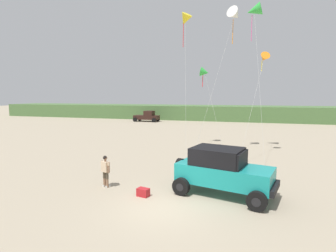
{
  "coord_description": "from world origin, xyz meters",
  "views": [
    {
      "loc": [
        3.25,
        -10.18,
        4.72
      ],
      "look_at": [
        -0.66,
        2.86,
        3.15
      ],
      "focal_mm": 28.06,
      "sensor_mm": 36.0,
      "label": 1
    }
  ],
  "objects_px": {
    "distant_pickup": "(147,116)",
    "kite_blue_swept": "(235,15)",
    "jeep": "(223,170)",
    "kite_orange_streamer": "(185,20)",
    "cooler_box": "(143,192)",
    "kite_green_box": "(205,72)",
    "kite_red_delta": "(254,11)",
    "person_watching": "(106,169)",
    "kite_black_sled": "(264,58)"
  },
  "relations": [
    {
      "from": "distant_pickup",
      "to": "kite_blue_swept",
      "type": "relative_size",
      "value": 0.39
    },
    {
      "from": "jeep",
      "to": "kite_orange_streamer",
      "type": "bearing_deg",
      "value": 112.24
    },
    {
      "from": "distant_pickup",
      "to": "kite_blue_swept",
      "type": "xyz_separation_m",
      "value": [
        16.41,
        -22.4,
        10.31
      ]
    },
    {
      "from": "cooler_box",
      "to": "kite_blue_swept",
      "type": "relative_size",
      "value": 0.05
    },
    {
      "from": "distant_pickup",
      "to": "jeep",
      "type": "bearing_deg",
      "value": -63.2
    },
    {
      "from": "kite_green_box",
      "to": "kite_orange_streamer",
      "type": "bearing_deg",
      "value": 160.35
    },
    {
      "from": "distant_pickup",
      "to": "kite_green_box",
      "type": "relative_size",
      "value": 0.64
    },
    {
      "from": "cooler_box",
      "to": "kite_red_delta",
      "type": "distance_m",
      "value": 17.15
    },
    {
      "from": "person_watching",
      "to": "cooler_box",
      "type": "distance_m",
      "value": 2.52
    },
    {
      "from": "cooler_box",
      "to": "kite_red_delta",
      "type": "xyz_separation_m",
      "value": [
        4.88,
        11.91,
        11.33
      ]
    },
    {
      "from": "kite_black_sled",
      "to": "cooler_box",
      "type": "bearing_deg",
      "value": -117.0
    },
    {
      "from": "kite_green_box",
      "to": "kite_black_sled",
      "type": "bearing_deg",
      "value": -0.37
    },
    {
      "from": "jeep",
      "to": "cooler_box",
      "type": "distance_m",
      "value": 3.91
    },
    {
      "from": "kite_orange_streamer",
      "to": "kite_green_box",
      "type": "relative_size",
      "value": 1.66
    },
    {
      "from": "person_watching",
      "to": "distant_pickup",
      "type": "relative_size",
      "value": 0.36
    },
    {
      "from": "kite_blue_swept",
      "to": "kite_green_box",
      "type": "bearing_deg",
      "value": -171.56
    },
    {
      "from": "kite_red_delta",
      "to": "jeep",
      "type": "bearing_deg",
      "value": -97.08
    },
    {
      "from": "person_watching",
      "to": "cooler_box",
      "type": "bearing_deg",
      "value": -14.68
    },
    {
      "from": "kite_orange_streamer",
      "to": "kite_red_delta",
      "type": "height_order",
      "value": "kite_red_delta"
    },
    {
      "from": "kite_black_sled",
      "to": "kite_orange_streamer",
      "type": "bearing_deg",
      "value": 173.92
    },
    {
      "from": "kite_black_sled",
      "to": "kite_blue_swept",
      "type": "relative_size",
      "value": 0.69
    },
    {
      "from": "kite_blue_swept",
      "to": "cooler_box",
      "type": "bearing_deg",
      "value": -106.32
    },
    {
      "from": "jeep",
      "to": "kite_green_box",
      "type": "height_order",
      "value": "kite_green_box"
    },
    {
      "from": "kite_orange_streamer",
      "to": "kite_red_delta",
      "type": "distance_m",
      "value": 5.7
    },
    {
      "from": "kite_blue_swept",
      "to": "distant_pickup",
      "type": "bearing_deg",
      "value": 126.24
    },
    {
      "from": "jeep",
      "to": "kite_orange_streamer",
      "type": "relative_size",
      "value": 0.42
    },
    {
      "from": "person_watching",
      "to": "kite_blue_swept",
      "type": "relative_size",
      "value": 0.14
    },
    {
      "from": "kite_black_sled",
      "to": "kite_blue_swept",
      "type": "bearing_deg",
      "value": 170.74
    },
    {
      "from": "jeep",
      "to": "kite_red_delta",
      "type": "distance_m",
      "value": 14.88
    },
    {
      "from": "kite_red_delta",
      "to": "kite_orange_streamer",
      "type": "bearing_deg",
      "value": 179.41
    },
    {
      "from": "person_watching",
      "to": "kite_orange_streamer",
      "type": "height_order",
      "value": "kite_orange_streamer"
    },
    {
      "from": "kite_red_delta",
      "to": "kite_green_box",
      "type": "xyz_separation_m",
      "value": [
        -3.83,
        -0.61,
        -4.83
      ]
    },
    {
      "from": "cooler_box",
      "to": "kite_green_box",
      "type": "height_order",
      "value": "kite_green_box"
    },
    {
      "from": "person_watching",
      "to": "kite_black_sled",
      "type": "distance_m",
      "value": 14.97
    },
    {
      "from": "person_watching",
      "to": "cooler_box",
      "type": "relative_size",
      "value": 2.98
    },
    {
      "from": "kite_red_delta",
      "to": "kite_blue_swept",
      "type": "relative_size",
      "value": 1.02
    },
    {
      "from": "jeep",
      "to": "person_watching",
      "type": "bearing_deg",
      "value": -173.63
    },
    {
      "from": "kite_orange_streamer",
      "to": "kite_black_sled",
      "type": "bearing_deg",
      "value": -6.08
    },
    {
      "from": "kite_black_sled",
      "to": "kite_green_box",
      "type": "relative_size",
      "value": 1.14
    },
    {
      "from": "jeep",
      "to": "distant_pickup",
      "type": "xyz_separation_m",
      "value": [
        -16.56,
        32.78,
        -0.26
      ]
    },
    {
      "from": "kite_blue_swept",
      "to": "kite_red_delta",
      "type": "bearing_deg",
      "value": 10.04
    },
    {
      "from": "kite_black_sled",
      "to": "kite_green_box",
      "type": "bearing_deg",
      "value": 179.63
    },
    {
      "from": "jeep",
      "to": "kite_black_sled",
      "type": "bearing_deg",
      "value": 77.68
    },
    {
      "from": "cooler_box",
      "to": "kite_black_sled",
      "type": "relative_size",
      "value": 0.07
    },
    {
      "from": "jeep",
      "to": "distant_pickup",
      "type": "bearing_deg",
      "value": 116.8
    },
    {
      "from": "distant_pickup",
      "to": "kite_green_box",
      "type": "height_order",
      "value": "kite_green_box"
    },
    {
      "from": "kite_orange_streamer",
      "to": "person_watching",
      "type": "bearing_deg",
      "value": -97.6
    },
    {
      "from": "person_watching",
      "to": "kite_black_sled",
      "type": "height_order",
      "value": "kite_black_sled"
    },
    {
      "from": "jeep",
      "to": "kite_orange_streamer",
      "type": "height_order",
      "value": "kite_orange_streamer"
    },
    {
      "from": "cooler_box",
      "to": "kite_orange_streamer",
      "type": "distance_m",
      "value": 16.34
    }
  ]
}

